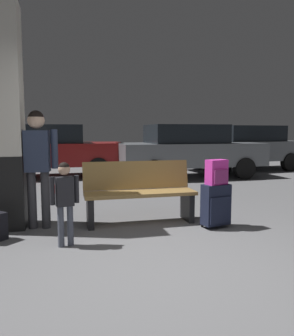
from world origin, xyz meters
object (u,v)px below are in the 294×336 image
at_px(child, 65,195).
at_px(parked_car_side, 244,146).
at_px(backpack_bright, 217,172).
at_px(suitcase, 216,205).
at_px(adult, 37,156).
at_px(parked_car_near, 189,149).
at_px(bench, 139,192).
at_px(parked_car_far, 49,149).
at_px(structural_pillar, 1,118).

bearing_deg(child, parked_car_side, 47.16).
distance_m(backpack_bright, parked_car_side, 7.30).
relative_size(suitcase, adult, 0.38).
distance_m(backpack_bright, adult, 2.44).
relative_size(suitcase, parked_car_near, 0.15).
height_order(bench, backpack_bright, backpack_bright).
xyz_separation_m(suitcase, backpack_bright, (0.00, -0.00, 0.45)).
distance_m(child, adult, 0.98).
bearing_deg(parked_car_far, backpack_bright, -67.33).
bearing_deg(structural_pillar, parked_car_side, 38.65).
xyz_separation_m(parked_car_near, parked_car_far, (-3.91, 1.01, 0.00)).
distance_m(bench, suitcase, 1.11).
xyz_separation_m(structural_pillar, adult, (0.47, -0.18, -0.52)).
relative_size(adult, parked_car_far, 0.39).
bearing_deg(parked_car_near, structural_pillar, -135.90).
distance_m(structural_pillar, backpack_bright, 3.02).
relative_size(bench, suitcase, 2.65).
xyz_separation_m(suitcase, parked_car_near, (1.45, 4.89, 0.48)).
height_order(backpack_bright, parked_car_near, parked_car_near).
distance_m(suitcase, backpack_bright, 0.45).
bearing_deg(backpack_bright, parked_car_side, 57.37).
distance_m(structural_pillar, child, 1.58).
relative_size(suitcase, parked_car_side, 0.14).
height_order(structural_pillar, backpack_bright, structural_pillar).
bearing_deg(parked_car_far, bench, -74.43).
distance_m(adult, parked_car_near, 5.78).
distance_m(backpack_bright, parked_car_far, 6.39).
bearing_deg(parked_car_side, adult, -138.43).
xyz_separation_m(adult, parked_car_far, (-0.09, 5.34, -0.19)).
bearing_deg(parked_car_near, adult, -131.42).
xyz_separation_m(backpack_bright, child, (-2.02, -0.28, -0.17)).
bearing_deg(structural_pillar, adult, -20.78).
height_order(child, adult, adult).
xyz_separation_m(bench, child, (-1.06, -0.81, 0.16)).
relative_size(backpack_bright, adult, 0.21).
bearing_deg(parked_car_far, parked_car_near, -14.40).
bearing_deg(structural_pillar, backpack_bright, -14.41).
relative_size(structural_pillar, bench, 1.90).
xyz_separation_m(backpack_bright, parked_car_near, (1.45, 4.89, 0.03)).
xyz_separation_m(bench, suitcase, (0.97, -0.53, -0.12)).
bearing_deg(parked_car_side, bench, -131.15).
xyz_separation_m(structural_pillar, bench, (1.87, -0.19, -1.07)).
bearing_deg(parked_car_near, child, -123.94).
distance_m(structural_pillar, parked_car_far, 5.22).
height_order(adult, parked_car_near, adult).
bearing_deg(parked_car_side, backpack_bright, -122.63).
distance_m(bench, parked_car_near, 4.99).
relative_size(bench, parked_car_side, 0.38).
bearing_deg(backpack_bright, parked_car_far, 112.67).
distance_m(bench, child, 1.34).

